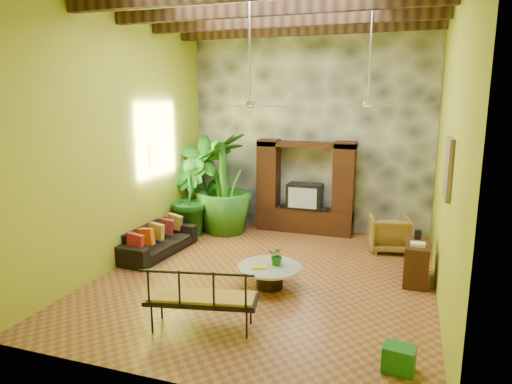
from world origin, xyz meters
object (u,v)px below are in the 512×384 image
(entertainment_center, at_px, (305,194))
(tall_plant_b, at_px, (188,197))
(wicker_armchair, at_px, (389,234))
(tall_plant_c, at_px, (224,183))
(side_console, at_px, (416,262))
(coffee_table, at_px, (270,274))
(iron_bench, at_px, (199,296))
(ceiling_fan_back, at_px, (368,93))
(ceiling_fan_front, at_px, (250,92))
(green_bin, at_px, (399,359))
(tall_plant_a, at_px, (204,184))
(sofa, at_px, (157,240))

(entertainment_center, relative_size, tall_plant_b, 1.27)
(wicker_armchair, height_order, tall_plant_b, tall_plant_b)
(tall_plant_c, height_order, side_console, tall_plant_c)
(coffee_table, distance_m, iron_bench, 1.89)
(ceiling_fan_back, xyz_separation_m, coffee_table, (-1.41, -1.67, -3.15))
(ceiling_fan_front, height_order, iron_bench, ceiling_fan_front)
(ceiling_fan_back, bearing_deg, green_bin, -76.75)
(tall_plant_a, height_order, tall_plant_b, tall_plant_a)
(ceiling_fan_back, height_order, tall_plant_a, ceiling_fan_back)
(ceiling_fan_back, relative_size, coffee_table, 1.63)
(ceiling_fan_back, height_order, wicker_armchair, ceiling_fan_back)
(tall_plant_b, relative_size, tall_plant_c, 0.76)
(entertainment_center, distance_m, side_console, 3.68)
(entertainment_center, distance_m, coffee_table, 3.68)
(ceiling_fan_front, distance_m, tall_plant_a, 4.30)
(tall_plant_b, height_order, tall_plant_c, tall_plant_c)
(tall_plant_a, bearing_deg, tall_plant_c, -6.05)
(sofa, height_order, side_console, side_console)
(entertainment_center, bearing_deg, green_bin, -66.14)
(wicker_armchair, relative_size, side_console, 0.91)
(entertainment_center, xyz_separation_m, iron_bench, (-0.31, -5.41, -0.43))
(ceiling_fan_front, relative_size, ceiling_fan_back, 1.00)
(sofa, xyz_separation_m, iron_bench, (2.34, -2.75, 0.23))
(entertainment_center, relative_size, tall_plant_c, 0.96)
(ceiling_fan_back, xyz_separation_m, tall_plant_a, (-4.06, 1.31, -2.21))
(tall_plant_c, relative_size, side_console, 2.69)
(green_bin, bearing_deg, wicker_armchair, 94.30)
(coffee_table, xyz_separation_m, green_bin, (2.26, -1.93, -0.09))
(ceiling_fan_front, height_order, wicker_armchair, ceiling_fan_front)
(tall_plant_b, bearing_deg, tall_plant_c, 31.86)
(ceiling_fan_back, distance_m, coffee_table, 3.83)
(ceiling_fan_back, height_order, sofa, ceiling_fan_back)
(entertainment_center, height_order, tall_plant_a, tall_plant_a)
(coffee_table, bearing_deg, iron_bench, -105.41)
(tall_plant_b, xyz_separation_m, iron_bench, (2.34, -4.25, -0.41))
(entertainment_center, height_order, sofa, entertainment_center)
(entertainment_center, relative_size, wicker_armchair, 2.83)
(tall_plant_a, relative_size, iron_bench, 1.42)
(wicker_armchair, bearing_deg, coffee_table, 44.76)
(sofa, bearing_deg, tall_plant_b, 4.33)
(wicker_armchair, distance_m, side_console, 1.74)
(entertainment_center, bearing_deg, tall_plant_a, -165.77)
(entertainment_center, xyz_separation_m, tall_plant_a, (-2.46, -0.63, 0.23))
(wicker_armchair, distance_m, coffee_table, 3.36)
(ceiling_fan_back, bearing_deg, tall_plant_b, 169.67)
(entertainment_center, distance_m, iron_bench, 5.44)
(ceiling_fan_front, distance_m, sofa, 4.05)
(ceiling_fan_front, relative_size, tall_plant_a, 0.78)
(ceiling_fan_front, height_order, green_bin, ceiling_fan_front)
(tall_plant_b, relative_size, side_console, 2.04)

